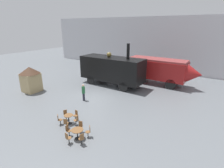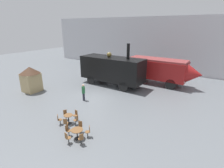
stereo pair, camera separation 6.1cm
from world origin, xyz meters
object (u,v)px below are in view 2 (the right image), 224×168
Objects in this scene: cafe_table_near at (68,117)px; ticket_kiosk at (31,78)px; streamlined_locomotive at (162,69)px; cafe_table_mid at (77,132)px; steam_locomotive at (112,69)px; visitor_person at (83,92)px; cafe_chair_0 at (76,120)px.

cafe_table_near is 9.64m from ticket_kiosk.
cafe_table_near is (-2.91, -13.80, -1.54)m from streamlined_locomotive.
cafe_table_mid is at bearing -18.95° from ticket_kiosk.
visitor_person is at bearing -86.89° from steam_locomotive.
ticket_kiosk is at bearing -137.57° from streamlined_locomotive.
streamlined_locomotive reaches higher than cafe_chair_0.
steam_locomotive is 4.71× the size of visitor_person.
cafe_chair_0 is 10.29m from ticket_kiosk.
streamlined_locomotive reaches higher than cafe_table_near.
visitor_person is (-5.01, -9.68, -1.11)m from streamlined_locomotive.
ticket_kiosk reaches higher than cafe_table_mid.
ticket_kiosk reaches higher than visitor_person.
cafe_chair_0 is at bearing -54.57° from visitor_person.
cafe_chair_0 is (0.72, 0.16, -0.05)m from cafe_table_near.
cafe_table_mid is 1.77m from cafe_chair_0.
streamlined_locomotive is at bearing 42.43° from ticket_kiosk.
cafe_table_near is at bearing -16.76° from ticket_kiosk.
streamlined_locomotive is 14.98m from cafe_table_mid.
ticket_kiosk reaches higher than cafe_table_near.
ticket_kiosk is at bearing -26.99° from cafe_chair_0.
cafe_table_mid is 0.28× the size of ticket_kiosk.
streamlined_locomotive is 11.05× the size of cafe_table_mid.
visitor_person is at bearing 128.29° from cafe_table_mid.
cafe_chair_0 reaches higher than cafe_table_mid.
streamlined_locomotive is at bearing 62.62° from visitor_person.
ticket_kiosk is (-9.17, 2.76, 1.12)m from cafe_table_near.
cafe_table_mid is at bearing -68.23° from steam_locomotive.
streamlined_locomotive is at bearing -111.33° from cafe_chair_0.
streamlined_locomotive reaches higher than visitor_person.
streamlined_locomotive is at bearing 35.50° from steam_locomotive.
steam_locomotive reaches higher than cafe_table_near.
streamlined_locomotive is 5.19× the size of visitor_person.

